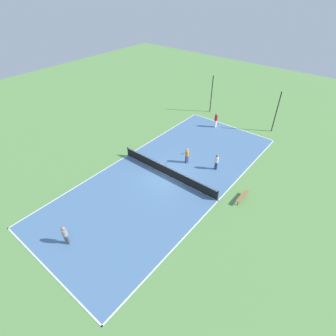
% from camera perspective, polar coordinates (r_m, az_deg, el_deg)
% --- Properties ---
extents(ground_plane, '(80.00, 80.00, 0.00)m').
position_cam_1_polar(ground_plane, '(24.57, 0.00, -1.67)').
color(ground_plane, '#60934C').
extents(court_surface, '(10.85, 24.89, 0.02)m').
position_cam_1_polar(court_surface, '(24.56, 0.00, -1.65)').
color(court_surface, '#4C729E').
rests_on(court_surface, ground_plane).
extents(tennis_net, '(10.65, 0.10, 1.01)m').
position_cam_1_polar(tennis_net, '(24.24, 0.00, -0.69)').
color(tennis_net, black).
rests_on(tennis_net, court_surface).
extents(bench, '(0.36, 1.81, 0.45)m').
position_cam_1_polar(bench, '(22.73, 15.88, -5.96)').
color(bench, olive).
rests_on(bench, ground_plane).
extents(player_baseline_gray, '(0.51, 0.51, 1.71)m').
position_cam_1_polar(player_baseline_gray, '(19.74, -21.51, -13.26)').
color(player_baseline_gray, '#4C4C51').
rests_on(player_baseline_gray, court_surface).
extents(player_coach_red, '(0.39, 0.39, 1.81)m').
position_cam_1_polar(player_coach_red, '(32.56, 10.41, 10.41)').
color(player_coach_red, white).
rests_on(player_coach_red, court_surface).
extents(player_center_orange, '(0.62, 0.99, 1.62)m').
position_cam_1_polar(player_center_orange, '(25.74, 4.13, 2.88)').
color(player_center_orange, navy).
rests_on(player_center_orange, court_surface).
extents(player_far_white, '(0.46, 0.46, 1.64)m').
position_cam_1_polar(player_far_white, '(25.21, 10.51, 1.48)').
color(player_far_white, navy).
rests_on(player_far_white, court_surface).
extents(tennis_ball_far_baseline, '(0.07, 0.07, 0.07)m').
position_cam_1_polar(tennis_ball_far_baseline, '(31.14, 11.12, 6.88)').
color(tennis_ball_far_baseline, '#CCE033').
rests_on(tennis_ball_far_baseline, court_surface).
extents(tennis_ball_near_net, '(0.07, 0.07, 0.07)m').
position_cam_1_polar(tennis_ball_near_net, '(24.42, 6.18, -2.05)').
color(tennis_ball_near_net, '#CCE033').
rests_on(tennis_ball_near_net, court_surface).
extents(fence_post_back_left, '(0.12, 0.12, 4.86)m').
position_cam_1_polar(fence_post_back_left, '(35.98, 9.45, 15.53)').
color(fence_post_back_left, black).
rests_on(fence_post_back_left, ground_plane).
extents(fence_post_back_right, '(0.12, 0.12, 4.86)m').
position_cam_1_polar(fence_post_back_right, '(32.99, 22.50, 11.15)').
color(fence_post_back_right, black).
rests_on(fence_post_back_right, ground_plane).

